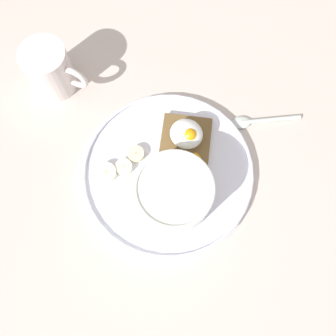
% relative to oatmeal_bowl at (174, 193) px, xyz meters
% --- Properties ---
extents(ground_plane, '(1.20, 1.20, 0.02)m').
position_rel_oatmeal_bowl_xyz_m(ground_plane, '(0.03, -0.04, -0.05)').
color(ground_plane, beige).
rests_on(ground_plane, ground).
extents(plate, '(0.29, 0.29, 0.02)m').
position_rel_oatmeal_bowl_xyz_m(plate, '(0.03, -0.04, -0.04)').
color(plate, white).
rests_on(plate, ground_plane).
extents(oatmeal_bowl, '(0.12, 0.12, 0.07)m').
position_rel_oatmeal_bowl_xyz_m(oatmeal_bowl, '(0.00, 0.00, 0.00)').
color(oatmeal_bowl, white).
rests_on(oatmeal_bowl, plate).
extents(toast_slice, '(0.11, 0.11, 0.01)m').
position_rel_oatmeal_bowl_xyz_m(toast_slice, '(0.03, -0.10, -0.03)').
color(toast_slice, brown).
rests_on(toast_slice, plate).
extents(poached_egg, '(0.07, 0.06, 0.04)m').
position_rel_oatmeal_bowl_xyz_m(poached_egg, '(0.03, -0.10, -0.00)').
color(poached_egg, white).
rests_on(poached_egg, toast_slice).
extents(banana_slice_front, '(0.03, 0.03, 0.01)m').
position_rel_oatmeal_bowl_xyz_m(banana_slice_front, '(0.10, -0.01, -0.03)').
color(banana_slice_front, '#EDEBC0').
rests_on(banana_slice_front, plate).
extents(banana_slice_left, '(0.05, 0.05, 0.01)m').
position_rel_oatmeal_bowl_xyz_m(banana_slice_left, '(0.12, 0.02, -0.03)').
color(banana_slice_left, '#F0F1C3').
rests_on(banana_slice_left, plate).
extents(banana_slice_back, '(0.03, 0.03, 0.01)m').
position_rel_oatmeal_bowl_xyz_m(banana_slice_back, '(0.09, -0.03, -0.03)').
color(banana_slice_back, beige).
rests_on(banana_slice_back, plate).
extents(coffee_mug, '(0.11, 0.08, 0.09)m').
position_rel_oatmeal_bowl_xyz_m(coffee_mug, '(0.29, -0.09, 0.00)').
color(coffee_mug, silver).
rests_on(coffee_mug, ground_plane).
extents(spoon, '(0.11, 0.08, 0.01)m').
position_rel_oatmeal_bowl_xyz_m(spoon, '(-0.06, -0.19, -0.04)').
color(spoon, silver).
rests_on(spoon, ground_plane).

